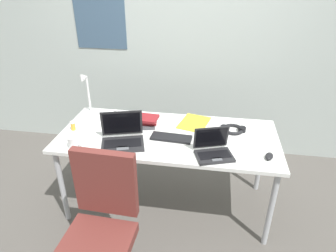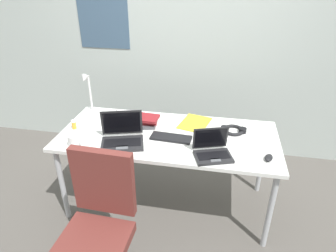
% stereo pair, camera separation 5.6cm
% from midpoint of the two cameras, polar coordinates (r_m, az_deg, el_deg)
% --- Properties ---
extents(ground_plane, '(12.00, 12.00, 0.00)m').
position_cam_midpoint_polar(ground_plane, '(2.92, 0.57, -14.31)').
color(ground_plane, '#56514C').
extents(wall_back, '(6.00, 0.13, 2.60)m').
position_cam_midpoint_polar(wall_back, '(3.31, 4.18, 16.40)').
color(wall_back, '#B2BCB7').
rests_on(wall_back, ground_plane).
extents(desk, '(1.80, 0.80, 0.74)m').
position_cam_midpoint_polar(desk, '(2.51, 0.64, -2.75)').
color(desk, white).
rests_on(desk, ground_plane).
extents(desk_lamp, '(0.12, 0.18, 0.40)m').
position_cam_midpoint_polar(desk_lamp, '(2.86, -14.37, 6.06)').
color(desk_lamp, white).
rests_on(desk_lamp, desk).
extents(laptop_front_right, '(0.39, 0.34, 0.24)m').
position_cam_midpoint_polar(laptop_front_right, '(2.37, -8.06, -2.10)').
color(laptop_front_right, '#232326').
rests_on(laptop_front_right, desk).
extents(laptop_far_corner, '(0.32, 0.28, 0.20)m').
position_cam_midpoint_polar(laptop_far_corner, '(2.22, 9.18, -4.68)').
color(laptop_far_corner, '#232326').
rests_on(laptop_far_corner, desk).
extents(external_keyboard, '(0.34, 0.14, 0.02)m').
position_cam_midpoint_polar(external_keyboard, '(2.42, 1.26, -2.25)').
color(external_keyboard, black).
rests_on(external_keyboard, desk).
extents(computer_mouse, '(0.08, 0.11, 0.03)m').
position_cam_midpoint_polar(computer_mouse, '(2.29, 19.32, -5.73)').
color(computer_mouse, black).
rests_on(computer_mouse, desk).
extents(cell_phone, '(0.12, 0.15, 0.01)m').
position_cam_midpoint_polar(cell_phone, '(2.85, -9.87, 2.25)').
color(cell_phone, black).
rests_on(cell_phone, desk).
extents(headphones, '(0.21, 0.18, 0.04)m').
position_cam_midpoint_polar(headphones, '(2.58, 12.99, -0.74)').
color(headphones, black).
rests_on(headphones, desk).
extents(pill_bottle, '(0.04, 0.04, 0.08)m').
position_cam_midpoint_polar(pill_bottle, '(2.67, -16.94, 0.29)').
color(pill_bottle, gold).
rests_on(pill_bottle, desk).
extents(book_stack, '(0.20, 0.18, 0.09)m').
position_cam_midpoint_polar(book_stack, '(2.60, -3.38, 0.94)').
color(book_stack, '#4C4C51').
rests_on(book_stack, desk).
extents(paper_folder_back_left, '(0.30, 0.36, 0.01)m').
position_cam_midpoint_polar(paper_folder_back_left, '(2.67, 5.72, 0.56)').
color(paper_folder_back_left, gold).
rests_on(paper_folder_back_left, desk).
extents(coffee_mug, '(0.11, 0.08, 0.09)m').
position_cam_midpoint_polar(coffee_mug, '(2.41, -17.00, -2.71)').
color(coffee_mug, white).
rests_on(coffee_mug, desk).
extents(office_chair, '(0.52, 0.55, 0.97)m').
position_cam_midpoint_polar(office_chair, '(2.14, -12.44, -20.05)').
color(office_chair, black).
rests_on(office_chair, ground_plane).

